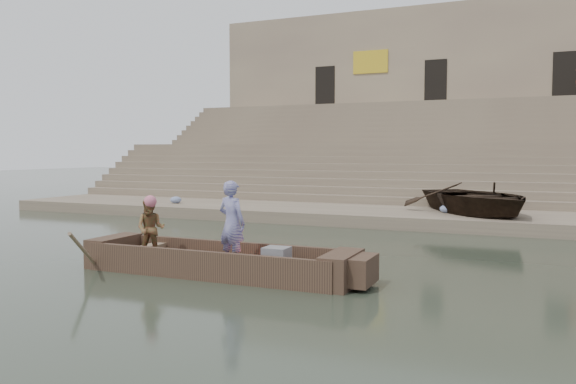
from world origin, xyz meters
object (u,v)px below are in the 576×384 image
Objects in this scene: standing_man at (232,223)px; rowing_man at (151,229)px; television at (276,258)px; beached_rowboat at (476,198)px; main_rowboat at (218,269)px.

standing_man reaches higher than rowing_man.
beached_rowboat reaches higher than television.
beached_rowboat is (3.60, 9.85, -0.12)m from standing_man.
television is at bearing -141.99° from beached_rowboat.
main_rowboat is at bearing -1.63° from standing_man.
standing_man reaches higher than beached_rowboat.
beached_rowboat is at bearing -98.22° from standing_man.
main_rowboat is 10.87× the size of television.
rowing_man is at bearing -175.81° from main_rowboat.
main_rowboat is at bearing -148.61° from beached_rowboat.
standing_man is at bearing -146.57° from beached_rowboat.
television reaches higher than main_rowboat.
main_rowboat is at bearing -17.06° from rowing_man.
rowing_man reaches higher than beached_rowboat.
standing_man is 1.33× the size of rowing_man.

